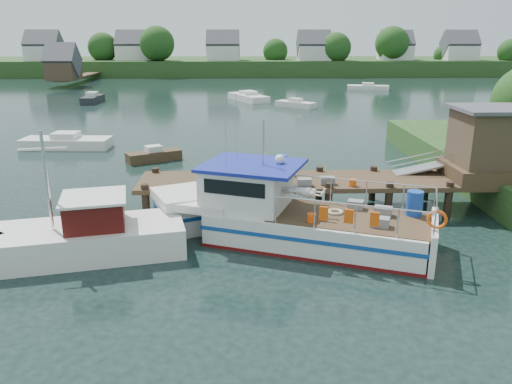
{
  "coord_description": "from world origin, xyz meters",
  "views": [
    {
      "loc": [
        -1.54,
        -20.71,
        7.34
      ],
      "look_at": [
        -1.0,
        -1.5,
        1.3
      ],
      "focal_mm": 35.0,
      "sensor_mm": 36.0,
      "label": 1
    }
  ],
  "objects_px": {
    "dock": "(429,159)",
    "moored_e": "(93,99)",
    "lobster_boat": "(282,215)",
    "moored_rowboat": "(154,155)",
    "moored_a": "(67,142)",
    "moored_d": "(248,97)",
    "work_boat": "(69,238)",
    "moored_far": "(368,87)",
    "moored_b": "(295,104)"
  },
  "relations": [
    {
      "from": "moored_d",
      "to": "lobster_boat",
      "type": "bearing_deg",
      "value": -84.9
    },
    {
      "from": "dock",
      "to": "lobster_boat",
      "type": "relative_size",
      "value": 1.53
    },
    {
      "from": "lobster_boat",
      "to": "moored_e",
      "type": "bearing_deg",
      "value": 135.14
    },
    {
      "from": "moored_d",
      "to": "moored_e",
      "type": "bearing_deg",
      "value": -170.8
    },
    {
      "from": "moored_far",
      "to": "moored_b",
      "type": "relative_size",
      "value": 1.38
    },
    {
      "from": "work_boat",
      "to": "moored_far",
      "type": "bearing_deg",
      "value": 54.09
    },
    {
      "from": "moored_b",
      "to": "moored_e",
      "type": "relative_size",
      "value": 0.97
    },
    {
      "from": "moored_rowboat",
      "to": "moored_a",
      "type": "relative_size",
      "value": 0.57
    },
    {
      "from": "dock",
      "to": "moored_b",
      "type": "bearing_deg",
      "value": 94.06
    },
    {
      "from": "moored_e",
      "to": "moored_a",
      "type": "bearing_deg",
      "value": -86.41
    },
    {
      "from": "work_boat",
      "to": "lobster_boat",
      "type": "bearing_deg",
      "value": -2.58
    },
    {
      "from": "lobster_boat",
      "to": "moored_d",
      "type": "xyz_separation_m",
      "value": [
        -0.7,
        42.16,
        -0.54
      ]
    },
    {
      "from": "moored_b",
      "to": "moored_d",
      "type": "xyz_separation_m",
      "value": [
        -4.97,
        6.02,
        0.06
      ]
    },
    {
      "from": "dock",
      "to": "work_boat",
      "type": "height_order",
      "value": "dock"
    },
    {
      "from": "work_boat",
      "to": "moored_far",
      "type": "xyz_separation_m",
      "value": [
        23.88,
        55.34,
        -0.34
      ]
    },
    {
      "from": "dock",
      "to": "moored_a",
      "type": "height_order",
      "value": "dock"
    },
    {
      "from": "moored_rowboat",
      "to": "moored_b",
      "type": "relative_size",
      "value": 0.78
    },
    {
      "from": "dock",
      "to": "moored_d",
      "type": "relative_size",
      "value": 2.37
    },
    {
      "from": "work_boat",
      "to": "moored_d",
      "type": "distance_m",
      "value": 44.0
    },
    {
      "from": "moored_b",
      "to": "moored_a",
      "type": "bearing_deg",
      "value": -127.6
    },
    {
      "from": "lobster_boat",
      "to": "moored_far",
      "type": "bearing_deg",
      "value": 93.73
    },
    {
      "from": "dock",
      "to": "moored_rowboat",
      "type": "height_order",
      "value": "dock"
    },
    {
      "from": "moored_far",
      "to": "moored_d",
      "type": "relative_size",
      "value": 0.86
    },
    {
      "from": "work_boat",
      "to": "moored_e",
      "type": "relative_size",
      "value": 1.89
    },
    {
      "from": "dock",
      "to": "moored_e",
      "type": "xyz_separation_m",
      "value": [
        -25.09,
        37.22,
        -1.78
      ]
    },
    {
      "from": "dock",
      "to": "moored_d",
      "type": "xyz_separation_m",
      "value": [
        -7.3,
        38.79,
        -1.82
      ]
    },
    {
      "from": "work_boat",
      "to": "moored_b",
      "type": "xyz_separation_m",
      "value": [
        11.72,
        37.45,
        -0.34
      ]
    },
    {
      "from": "dock",
      "to": "moored_b",
      "type": "distance_m",
      "value": 32.9
    },
    {
      "from": "moored_b",
      "to": "moored_far",
      "type": "bearing_deg",
      "value": 60.09
    },
    {
      "from": "moored_rowboat",
      "to": "dock",
      "type": "bearing_deg",
      "value": -33.06
    },
    {
      "from": "moored_rowboat",
      "to": "moored_a",
      "type": "distance_m",
      "value": 7.63
    },
    {
      "from": "dock",
      "to": "moored_b",
      "type": "xyz_separation_m",
      "value": [
        -2.33,
        32.77,
        -1.88
      ]
    },
    {
      "from": "dock",
      "to": "moored_a",
      "type": "relative_size",
      "value": 2.78
    },
    {
      "from": "moored_d",
      "to": "moored_rowboat",
      "type": "bearing_deg",
      "value": -97.6
    },
    {
      "from": "moored_a",
      "to": "moored_b",
      "type": "height_order",
      "value": "moored_a"
    },
    {
      "from": "work_boat",
      "to": "moored_a",
      "type": "distance_m",
      "value": 18.71
    },
    {
      "from": "moored_b",
      "to": "moored_d",
      "type": "relative_size",
      "value": 0.62
    },
    {
      "from": "moored_a",
      "to": "moored_rowboat",
      "type": "bearing_deg",
      "value": -7.41
    },
    {
      "from": "moored_far",
      "to": "moored_d",
      "type": "xyz_separation_m",
      "value": [
        -17.13,
        -11.86,
        0.06
      ]
    },
    {
      "from": "work_boat",
      "to": "moored_far",
      "type": "relative_size",
      "value": 1.41
    },
    {
      "from": "moored_far",
      "to": "moored_e",
      "type": "xyz_separation_m",
      "value": [
        -34.92,
        -13.44,
        0.1
      ]
    },
    {
      "from": "dock",
      "to": "moored_e",
      "type": "bearing_deg",
      "value": 123.99
    },
    {
      "from": "moored_a",
      "to": "moored_e",
      "type": "height_order",
      "value": "moored_e"
    },
    {
      "from": "moored_a",
      "to": "moored_d",
      "type": "height_order",
      "value": "moored_d"
    },
    {
      "from": "lobster_boat",
      "to": "moored_far",
      "type": "relative_size",
      "value": 1.8
    },
    {
      "from": "lobster_boat",
      "to": "moored_b",
      "type": "bearing_deg",
      "value": 103.91
    },
    {
      "from": "lobster_boat",
      "to": "moored_a",
      "type": "bearing_deg",
      "value": 149.96
    },
    {
      "from": "moored_far",
      "to": "lobster_boat",
      "type": "bearing_deg",
      "value": -110.22
    },
    {
      "from": "moored_d",
      "to": "work_boat",
      "type": "bearing_deg",
      "value": -94.67
    },
    {
      "from": "moored_e",
      "to": "moored_far",
      "type": "bearing_deg",
      "value": 12.82
    }
  ]
}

